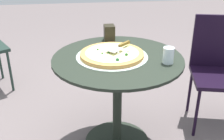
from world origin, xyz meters
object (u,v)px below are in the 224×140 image
object	(u,v)px
pizza_server	(120,46)
napkin_dispenser	(109,33)
drinking_cup	(168,55)
patio_table	(117,83)
pizza_on_tray	(112,54)
patio_chair_near	(218,65)

from	to	relation	value
pizza_server	napkin_dispenser	distance (m)	0.27
pizza_server	drinking_cup	distance (m)	0.33
patio_table	pizza_on_tray	size ratio (longest dim) A/B	1.82
pizza_on_tray	pizza_server	world-z (taller)	pizza_server
patio_table	pizza_server	distance (m)	0.25
pizza_on_tray	pizza_server	size ratio (longest dim) A/B	2.52
pizza_on_tray	drinking_cup	xyz separation A→B (m)	(-0.33, 0.14, 0.04)
pizza_server	napkin_dispenser	xyz separation A→B (m)	(0.04, -0.27, 0.01)
pizza_server	drinking_cup	world-z (taller)	drinking_cup
patio_table	pizza_on_tray	world-z (taller)	pizza_on_tray
napkin_dispenser	patio_chair_near	size ratio (longest dim) A/B	0.14
patio_table	napkin_dispenser	world-z (taller)	napkin_dispenser
patio_table	pizza_on_tray	xyz separation A→B (m)	(0.03, -0.02, 0.21)
napkin_dispenser	patio_chair_near	xyz separation A→B (m)	(-0.85, 0.12, -0.26)
pizza_server	napkin_dispenser	world-z (taller)	napkin_dispenser
drinking_cup	patio_table	bearing A→B (deg)	-23.08
drinking_cup	pizza_server	bearing A→B (deg)	-34.09
drinking_cup	napkin_dispenser	world-z (taller)	napkin_dispenser
drinking_cup	patio_chair_near	distance (m)	0.68
patio_table	pizza_server	bearing A→B (deg)	-109.23
patio_table	pizza_on_tray	distance (m)	0.21
drinking_cup	patio_chair_near	size ratio (longest dim) A/B	0.12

